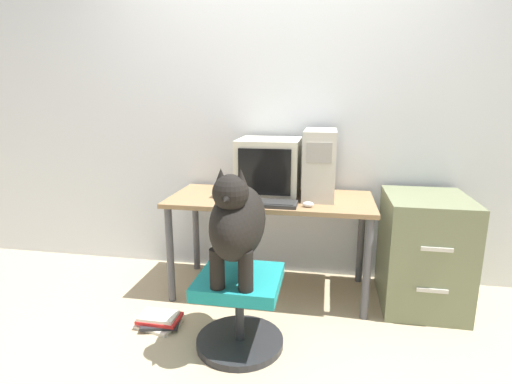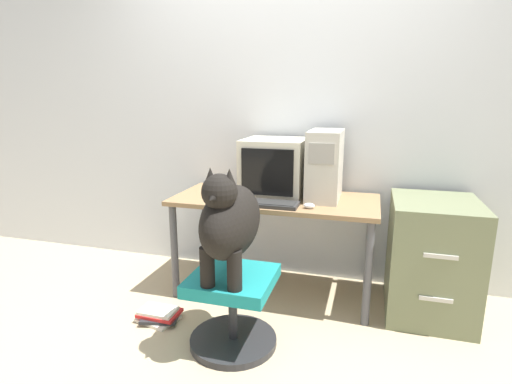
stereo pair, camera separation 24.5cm
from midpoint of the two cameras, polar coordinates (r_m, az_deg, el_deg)
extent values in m
plane|color=tan|center=(2.73, 3.61, -16.90)|extent=(12.00, 12.00, 0.00)
cube|color=silver|center=(3.05, 6.96, 11.87)|extent=(8.00, 0.05, 2.60)
cube|color=olive|center=(2.76, 5.28, -1.14)|extent=(1.39, 0.64, 0.03)
cylinder|color=#4C4C51|center=(2.82, -9.13, -8.44)|extent=(0.05, 0.05, 0.67)
cylinder|color=#4C4C51|center=(2.58, 18.41, -11.13)|extent=(0.05, 0.05, 0.67)
cylinder|color=#4C4C51|center=(3.28, -5.11, -5.15)|extent=(0.05, 0.05, 0.67)
cylinder|color=#4C4C51|center=(3.08, 18.12, -7.06)|extent=(0.05, 0.05, 0.67)
cube|color=beige|center=(2.81, 5.21, 3.55)|extent=(0.43, 0.41, 0.39)
cube|color=black|center=(2.60, 4.29, 2.79)|extent=(0.35, 0.01, 0.31)
cube|color=beige|center=(2.74, 12.37, 3.78)|extent=(0.21, 0.42, 0.46)
cube|color=#9E998E|center=(2.52, 12.13, 5.35)|extent=(0.16, 0.01, 0.13)
cube|color=#2D2D2D|center=(2.55, 4.06, -1.70)|extent=(0.43, 0.16, 0.02)
cube|color=#292928|center=(2.55, 4.06, -1.39)|extent=(0.39, 0.13, 0.00)
ellipsoid|color=silver|center=(2.51, 10.38, -1.98)|extent=(0.07, 0.05, 0.04)
cylinder|color=#262628|center=(2.43, -0.18, -20.49)|extent=(0.49, 0.49, 0.04)
cylinder|color=#262628|center=(2.34, -0.19, -16.84)|extent=(0.05, 0.05, 0.32)
cube|color=teal|center=(2.25, -0.19, -12.56)|extent=(0.45, 0.44, 0.07)
ellipsoid|color=black|center=(2.11, -0.26, -4.28)|extent=(0.28, 0.57, 0.38)
cylinder|color=black|center=(2.07, -3.56, -10.70)|extent=(0.08, 0.08, 0.21)
cylinder|color=black|center=(2.02, 0.57, -11.21)|extent=(0.08, 0.08, 0.21)
sphere|color=black|center=(1.91, -1.60, -0.03)|extent=(0.18, 0.18, 0.18)
cone|color=black|center=(1.84, -2.36, -0.98)|extent=(0.08, 0.09, 0.08)
cone|color=black|center=(1.92, -2.92, 2.32)|extent=(0.06, 0.06, 0.08)
cone|color=black|center=(1.89, -0.11, 2.17)|extent=(0.06, 0.06, 0.08)
torus|color=orange|center=(1.95, -1.38, -1.79)|extent=(0.13, 0.13, 0.02)
cube|color=#6B7251|center=(2.86, 26.06, -8.49)|extent=(0.52, 0.61, 0.75)
cube|color=beige|center=(2.53, 27.49, -8.25)|extent=(0.18, 0.01, 0.02)
cube|color=beige|center=(2.63, 26.86, -13.61)|extent=(0.18, 0.01, 0.02)
cube|color=silver|center=(2.69, -11.17, -17.39)|extent=(0.27, 0.23, 0.02)
cube|color=#262628|center=(2.67, -10.83, -17.16)|extent=(0.26, 0.22, 0.02)
cube|color=red|center=(2.67, -10.97, -16.67)|extent=(0.25, 0.18, 0.02)
cube|color=silver|center=(2.65, -11.17, -16.36)|extent=(0.23, 0.15, 0.02)
camera|label=1|loc=(0.12, -87.14, 0.68)|focal=28.00mm
camera|label=2|loc=(0.12, 92.86, -0.68)|focal=28.00mm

